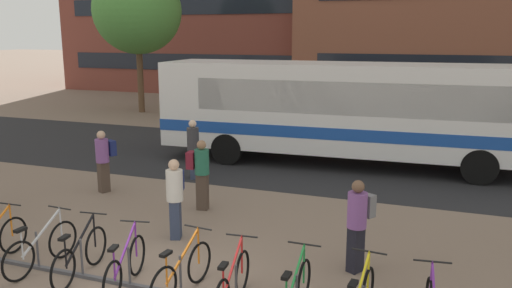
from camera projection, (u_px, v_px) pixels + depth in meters
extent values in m
cube|color=#232326|center=(304.00, 160.00, 17.01)|extent=(80.00, 7.20, 0.01)
cube|color=white|center=(351.00, 107.00, 16.12)|extent=(12.10, 3.10, 2.70)
cube|color=#1947A3|center=(350.00, 127.00, 16.26)|extent=(12.13, 3.12, 0.36)
cube|color=black|center=(191.00, 67.00, 17.49)|extent=(1.10, 2.34, 0.40)
cube|color=black|center=(177.00, 92.00, 17.82)|extent=(0.18, 2.19, 1.40)
cube|color=black|center=(356.00, 99.00, 14.79)|extent=(9.83, 0.51, 0.97)
cube|color=black|center=(365.00, 90.00, 17.11)|extent=(9.83, 0.51, 0.97)
cylinder|color=black|center=(227.00, 149.00, 16.42)|extent=(1.01, 0.35, 1.00)
cylinder|color=black|center=(250.00, 136.00, 18.58)|extent=(1.01, 0.35, 1.00)
cylinder|color=black|center=(479.00, 167.00, 14.23)|extent=(1.01, 0.35, 1.00)
cylinder|color=black|center=(472.00, 149.00, 16.39)|extent=(1.01, 0.35, 1.00)
cylinder|color=#47474C|center=(38.00, 250.00, 9.11)|extent=(0.04, 0.04, 0.70)
cylinder|color=#47474C|center=(82.00, 258.00, 8.79)|extent=(0.04, 0.04, 0.70)
cylinder|color=#47474C|center=(129.00, 267.00, 8.47)|extent=(0.04, 0.04, 0.70)
cylinder|color=#47474C|center=(181.00, 276.00, 8.15)|extent=(0.04, 0.04, 0.70)
cylinder|color=#47474C|center=(236.00, 286.00, 7.82)|extent=(0.04, 0.04, 0.70)
torus|color=black|center=(13.00, 235.00, 9.80)|extent=(0.07, 0.71, 0.70)
cylinder|color=orange|center=(11.00, 220.00, 9.72)|extent=(0.03, 0.03, 0.65)
cylinder|color=black|center=(9.00, 204.00, 9.65)|extent=(0.52, 0.05, 0.03)
torus|color=black|center=(63.00, 240.00, 9.59)|extent=(0.08, 0.71, 0.70)
torus|color=black|center=(19.00, 261.00, 8.68)|extent=(0.08, 0.71, 0.70)
cube|color=#B7BABF|center=(41.00, 233.00, 9.09)|extent=(0.08, 0.92, 0.58)
cylinder|color=#B7BABF|center=(22.00, 244.00, 8.71)|extent=(0.03, 0.03, 0.55)
cube|color=black|center=(20.00, 230.00, 8.65)|extent=(0.11, 0.23, 0.05)
cylinder|color=#B7BABF|center=(61.00, 224.00, 9.51)|extent=(0.03, 0.03, 0.65)
cylinder|color=black|center=(59.00, 208.00, 9.44)|extent=(0.52, 0.06, 0.03)
torus|color=black|center=(96.00, 246.00, 9.31)|extent=(0.13, 0.70, 0.70)
torus|color=black|center=(63.00, 271.00, 8.34)|extent=(0.13, 0.70, 0.70)
cube|color=black|center=(80.00, 240.00, 8.78)|extent=(0.15, 0.92, 0.58)
cylinder|color=black|center=(65.00, 253.00, 8.38)|extent=(0.03, 0.03, 0.55)
cube|color=black|center=(64.00, 238.00, 8.32)|extent=(0.13, 0.23, 0.05)
cylinder|color=black|center=(94.00, 230.00, 9.23)|extent=(0.04, 0.04, 0.65)
cylinder|color=black|center=(93.00, 213.00, 9.16)|extent=(0.52, 0.09, 0.03)
torus|color=black|center=(137.00, 255.00, 8.91)|extent=(0.19, 0.70, 0.70)
torus|color=black|center=(113.00, 283.00, 7.93)|extent=(0.19, 0.70, 0.70)
cube|color=#702893|center=(125.00, 250.00, 8.37)|extent=(0.22, 0.91, 0.58)
cylinder|color=#702893|center=(114.00, 264.00, 7.97)|extent=(0.04, 0.04, 0.55)
cube|color=black|center=(113.00, 248.00, 7.91)|extent=(0.14, 0.24, 0.05)
cylinder|color=#702893|center=(136.00, 239.00, 8.83)|extent=(0.04, 0.04, 0.65)
cylinder|color=black|center=(135.00, 221.00, 8.76)|extent=(0.51, 0.13, 0.03)
torus|color=black|center=(199.00, 262.00, 8.63)|extent=(0.12, 0.70, 0.70)
cube|color=orange|center=(182.00, 256.00, 8.14)|extent=(0.13, 0.92, 0.58)
cylinder|color=orange|center=(167.00, 270.00, 7.77)|extent=(0.03, 0.03, 0.55)
cube|color=black|center=(166.00, 254.00, 7.72)|extent=(0.12, 0.23, 0.05)
cylinder|color=orange|center=(198.00, 245.00, 8.55)|extent=(0.04, 0.04, 0.65)
cylinder|color=black|center=(198.00, 227.00, 8.48)|extent=(0.52, 0.08, 0.03)
torus|color=black|center=(242.00, 272.00, 8.29)|extent=(0.10, 0.71, 0.70)
cube|color=red|center=(233.00, 267.00, 7.76)|extent=(0.11, 0.92, 0.58)
cylinder|color=red|center=(223.00, 283.00, 7.37)|extent=(0.03, 0.03, 0.55)
cube|color=black|center=(223.00, 266.00, 7.31)|extent=(0.12, 0.23, 0.05)
cylinder|color=red|center=(242.00, 254.00, 8.21)|extent=(0.03, 0.03, 0.65)
cylinder|color=black|center=(242.00, 236.00, 8.14)|extent=(0.52, 0.07, 0.03)
torus|color=black|center=(304.00, 282.00, 7.97)|extent=(0.05, 0.70, 0.70)
cube|color=#1E7F38|center=(295.00, 277.00, 7.45)|extent=(0.04, 0.92, 0.58)
cube|color=black|center=(286.00, 276.00, 7.01)|extent=(0.10, 0.22, 0.05)
cylinder|color=#1E7F38|center=(304.00, 263.00, 7.88)|extent=(0.03, 0.03, 0.65)
cylinder|color=black|center=(304.00, 244.00, 7.82)|extent=(0.52, 0.03, 0.03)
cube|color=yellow|center=(360.00, 285.00, 7.20)|extent=(0.12, 0.92, 0.58)
cube|color=black|center=(353.00, 284.00, 6.78)|extent=(0.12, 0.23, 0.05)
cylinder|color=yellow|center=(368.00, 271.00, 7.62)|extent=(0.03, 0.03, 0.65)
cylinder|color=black|center=(369.00, 252.00, 7.55)|extent=(0.52, 0.08, 0.03)
cylinder|color=#702893|center=(431.00, 282.00, 7.29)|extent=(0.04, 0.04, 0.65)
cylinder|color=black|center=(432.00, 261.00, 7.22)|extent=(0.52, 0.10, 0.03)
cube|color=#2D3851|center=(176.00, 219.00, 10.48)|extent=(0.27, 0.31, 0.81)
cylinder|color=beige|center=(174.00, 185.00, 10.33)|extent=(0.43, 0.43, 0.64)
sphere|color=tan|center=(174.00, 165.00, 10.24)|extent=(0.22, 0.22, 0.22)
cube|color=navy|center=(177.00, 180.00, 10.58)|extent=(0.32, 0.26, 0.40)
cube|color=#47382D|center=(202.00, 192.00, 12.19)|extent=(0.28, 0.23, 0.87)
cylinder|color=#23664C|center=(202.00, 162.00, 12.04)|extent=(0.37, 0.37, 0.59)
sphere|color=#936B4C|center=(201.00, 145.00, 11.95)|extent=(0.22, 0.22, 0.22)
cube|color=maroon|center=(191.00, 160.00, 12.09)|extent=(0.21, 0.30, 0.40)
cube|color=#47382D|center=(104.00, 177.00, 13.56)|extent=(0.29, 0.32, 0.81)
cylinder|color=#7F4C93|center=(102.00, 151.00, 13.41)|extent=(0.45, 0.45, 0.61)
sphere|color=tan|center=(101.00, 135.00, 13.32)|extent=(0.22, 0.22, 0.22)
cube|color=navy|center=(111.00, 148.00, 13.58)|extent=(0.33, 0.28, 0.40)
cube|color=black|center=(355.00, 249.00, 9.01)|extent=(0.30, 0.32, 0.82)
cylinder|color=#7F4C93|center=(357.00, 210.00, 8.86)|extent=(0.46, 0.46, 0.62)
sphere|color=brown|center=(358.00, 187.00, 8.77)|extent=(0.22, 0.22, 0.22)
cube|color=slate|center=(367.00, 205.00, 9.02)|extent=(0.33, 0.29, 0.40)
cube|color=#2D3851|center=(194.00, 164.00, 14.80)|extent=(0.29, 0.32, 0.85)
cylinder|color=#333338|center=(193.00, 139.00, 14.64)|extent=(0.45, 0.45, 0.65)
sphere|color=beige|center=(193.00, 124.00, 14.55)|extent=(0.22, 0.22, 0.22)
cube|color=#56602D|center=(193.00, 136.00, 14.89)|extent=(0.33, 0.28, 0.40)
cylinder|color=brown|center=(140.00, 80.00, 27.10)|extent=(0.32, 0.32, 3.37)
ellipsoid|color=#4C8E3D|center=(137.00, 11.00, 26.36)|extent=(4.52, 4.52, 4.41)
cube|color=black|center=(204.00, 63.00, 34.25)|extent=(20.34, 0.06, 1.10)
cube|color=black|center=(203.00, 6.00, 33.48)|extent=(20.34, 0.06, 1.10)
cube|color=black|center=(380.00, 56.00, 43.49)|extent=(17.15, 0.06, 1.10)
cube|color=black|center=(383.00, 9.00, 42.69)|extent=(17.15, 0.06, 1.10)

